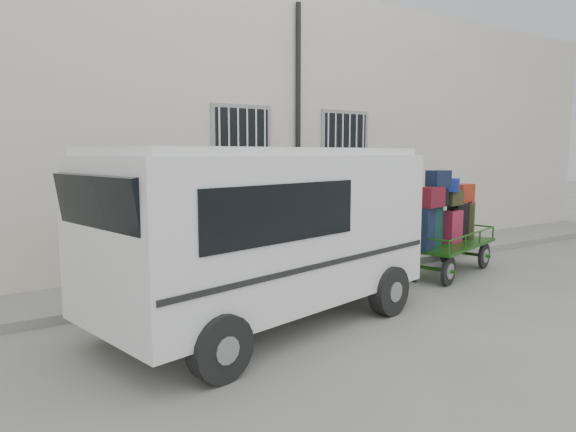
# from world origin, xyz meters

# --- Properties ---
(ground) EXTENTS (80.00, 80.00, 0.00)m
(ground) POSITION_xyz_m (0.00, 0.00, 0.00)
(ground) COLOR slate
(ground) RESTS_ON ground
(building) EXTENTS (24.00, 5.15, 6.00)m
(building) POSITION_xyz_m (0.00, 5.50, 3.00)
(building) COLOR beige
(building) RESTS_ON ground
(sidewalk) EXTENTS (24.00, 1.70, 0.15)m
(sidewalk) POSITION_xyz_m (0.00, 2.20, 0.07)
(sidewalk) COLOR gray
(sidewalk) RESTS_ON ground
(luggage_cart) EXTENTS (2.91, 1.77, 2.13)m
(luggage_cart) POSITION_xyz_m (2.94, 0.47, 1.05)
(luggage_cart) COLOR black
(luggage_cart) RESTS_ON ground
(van) EXTENTS (5.33, 3.12, 2.53)m
(van) POSITION_xyz_m (-1.74, -0.21, 1.45)
(van) COLOR white
(van) RESTS_ON ground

